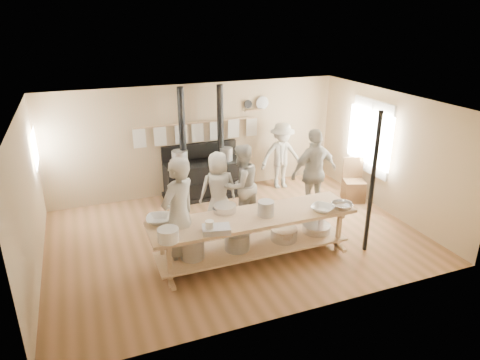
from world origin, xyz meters
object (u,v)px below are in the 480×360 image
object	(u,v)px
cook_left	(241,185)
roasting_pan	(216,229)
stove	(203,175)
cook_right	(314,172)
prep_table	(253,233)
cook_center	(218,190)
cook_by_window	(282,156)
chair	(353,188)
cook_far_left	(179,216)

from	to	relation	value
cook_left	roasting_pan	distance (m)	2.02
stove	cook_left	xyz separation A→B (m)	(0.32, -1.65, 0.33)
stove	cook_right	distance (m)	2.64
prep_table	cook_right	bearing A→B (deg)	33.24
cook_center	cook_right	xyz separation A→B (m)	(2.06, -0.21, 0.17)
cook_by_window	chair	bearing A→B (deg)	-42.98
cook_far_left	roasting_pan	xyz separation A→B (m)	(0.49, -0.47, -0.11)
cook_left	chair	size ratio (longest dim) A/B	1.71
stove	chair	world-z (taller)	stove
stove	prep_table	world-z (taller)	stove
cook_center	chair	world-z (taller)	cook_center
stove	roasting_pan	xyz separation A→B (m)	(-0.77, -3.35, 0.38)
stove	cook_center	distance (m)	1.57
stove	chair	bearing A→B (deg)	-25.32
cook_right	cook_by_window	size ratio (longest dim) A/B	1.15
prep_table	roasting_pan	distance (m)	0.92
cook_far_left	cook_left	distance (m)	2.00
cook_by_window	roasting_pan	bearing A→B (deg)	-125.87
cook_left	roasting_pan	xyz separation A→B (m)	(-1.09, -1.70, 0.05)
cook_left	cook_center	distance (m)	0.47
cook_center	cook_by_window	bearing A→B (deg)	-145.61
stove	prep_table	xyz separation A→B (m)	(-0.00, -3.02, -0.00)
stove	cook_far_left	xyz separation A→B (m)	(-1.26, -2.87, 0.48)
cook_far_left	chair	bearing A→B (deg)	161.98
roasting_pan	cook_right	bearing A→B (deg)	30.57
cook_center	cook_by_window	xyz separation A→B (m)	(2.09, 1.37, 0.04)
cook_by_window	cook_far_left	bearing A→B (deg)	-135.15
roasting_pan	cook_by_window	bearing A→B (deg)	49.40
cook_by_window	roasting_pan	size ratio (longest dim) A/B	3.76
cook_center	cook_right	size ratio (longest dim) A/B	0.82
cook_left	cook_right	distance (m)	1.61
stove	chair	size ratio (longest dim) A/B	2.62
cook_left	roasting_pan	size ratio (longest dim) A/B	3.88
cook_left	cook_center	bearing A→B (deg)	-32.09
cook_center	chair	distance (m)	3.34
cook_center	cook_by_window	distance (m)	2.50
cook_left	stove	bearing A→B (deg)	-98.21
prep_table	cook_left	distance (m)	1.45
cook_center	chair	bearing A→B (deg)	-178.15
prep_table	cook_far_left	bearing A→B (deg)	173.46
chair	roasting_pan	distance (m)	4.39
prep_table	cook_by_window	bearing A→B (deg)	55.54
chair	cook_far_left	bearing A→B (deg)	-142.99
cook_left	cook_right	world-z (taller)	cook_right
prep_table	cook_center	distance (m)	1.50
stove	cook_far_left	size ratio (longest dim) A/B	1.29
prep_table	cook_center	size ratio (longest dim) A/B	2.31
cook_right	roasting_pan	xyz separation A→B (m)	(-2.70, -1.59, -0.05)
cook_right	chair	xyz separation A→B (m)	(1.24, 0.26, -0.65)
cook_left	chair	bearing A→B (deg)	163.87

